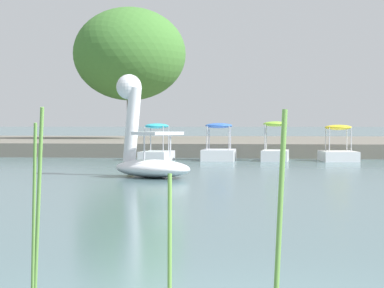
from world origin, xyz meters
name	(u,v)px	position (x,y,z in m)	size (l,w,h in m)	color
shore_bank_far	(282,145)	(0.00, 36.54, 0.30)	(149.00, 19.81, 0.59)	#6B665B
swan_boat	(146,148)	(-3.45, 15.34, 0.78)	(2.80, 2.56, 2.79)	white
pedal_boat_yellow	(338,151)	(2.23, 24.99, 0.39)	(1.51, 2.20, 1.39)	white
pedal_boat_lime	(275,149)	(-0.16, 24.92, 0.46)	(1.05, 1.94, 1.52)	white
pedal_boat_blue	(219,149)	(-2.34, 24.94, 0.43)	(1.28, 2.09, 1.45)	white
pedal_boat_cyan	(157,149)	(-4.73, 24.63, 0.45)	(1.16, 2.08, 1.44)	white
tree_broadleaf_behind_dock	(130,54)	(-8.35, 37.21, 5.25)	(8.38, 8.25, 7.23)	#4C3823
reed_clump_foreground	(18,236)	(-1.48, -0.32, 0.67)	(3.07, 1.51, 1.56)	#669942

